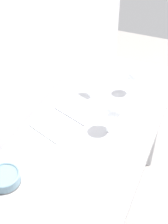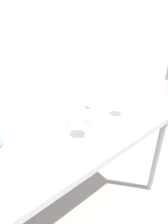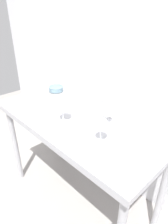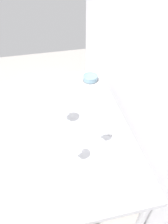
{
  "view_description": "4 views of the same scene",
  "coord_description": "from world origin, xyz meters",
  "px_view_note": "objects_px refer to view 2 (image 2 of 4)",
  "views": [
    {
      "loc": [
        -1.16,
        -0.45,
        1.98
      ],
      "look_at": [
        -0.04,
        0.03,
        0.98
      ],
      "focal_mm": 49.52,
      "sensor_mm": 36.0,
      "label": 1
    },
    {
      "loc": [
        -0.78,
        -0.93,
        1.78
      ],
      "look_at": [
        0.07,
        0.04,
        0.96
      ],
      "focal_mm": 36.17,
      "sensor_mm": 36.0,
      "label": 2
    },
    {
      "loc": [
        0.98,
        -0.87,
        1.63
      ],
      "look_at": [
        0.06,
        0.01,
        0.97
      ],
      "focal_mm": 31.91,
      "sensor_mm": 36.0,
      "label": 3
    },
    {
      "loc": [
        1.09,
        -0.23,
        2.02
      ],
      "look_at": [
        -0.01,
        0.02,
        0.99
      ],
      "focal_mm": 33.85,
      "sensor_mm": 36.0,
      "label": 4
    }
  ],
  "objects_px": {
    "open_notebook": "(65,119)",
    "wine_glass_near_right": "(127,99)",
    "wine_glass_far_right": "(96,95)",
    "wine_glass_near_center": "(90,118)",
    "tasting_sheet_upper": "(114,99)",
    "tasting_sheet_lower": "(29,145)"
  },
  "relations": [
    {
      "from": "wine_glass_near_right",
      "to": "wine_glass_near_center",
      "type": "xyz_separation_m",
      "value": [
        -0.35,
        -0.01,
        0.01
      ]
    },
    {
      "from": "wine_glass_far_right",
      "to": "open_notebook",
      "type": "bearing_deg",
      "value": 168.0
    },
    {
      "from": "tasting_sheet_upper",
      "to": "wine_glass_far_right",
      "type": "bearing_deg",
      "value": -134.66
    },
    {
      "from": "wine_glass_near_right",
      "to": "tasting_sheet_lower",
      "type": "height_order",
      "value": "wine_glass_near_right"
    },
    {
      "from": "wine_glass_near_right",
      "to": "tasting_sheet_upper",
      "type": "distance_m",
      "value": 0.27
    },
    {
      "from": "wine_glass_near_right",
      "to": "tasting_sheet_upper",
      "type": "relative_size",
      "value": 0.71
    },
    {
      "from": "open_notebook",
      "to": "wine_glass_near_center",
      "type": "bearing_deg",
      "value": -69.74
    },
    {
      "from": "wine_glass_near_right",
      "to": "tasting_sheet_upper",
      "type": "xyz_separation_m",
      "value": [
        0.11,
        0.21,
        -0.12
      ]
    },
    {
      "from": "open_notebook",
      "to": "wine_glass_near_right",
      "type": "bearing_deg",
      "value": -14.93
    },
    {
      "from": "wine_glass_far_right",
      "to": "open_notebook",
      "type": "height_order",
      "value": "wine_glass_far_right"
    },
    {
      "from": "wine_glass_near_center",
      "to": "wine_glass_far_right",
      "type": "relative_size",
      "value": 1.09
    },
    {
      "from": "wine_glass_near_right",
      "to": "open_notebook",
      "type": "distance_m",
      "value": 0.45
    },
    {
      "from": "wine_glass_near_right",
      "to": "tasting_sheet_lower",
      "type": "bearing_deg",
      "value": 166.87
    },
    {
      "from": "wine_glass_near_right",
      "to": "wine_glass_far_right",
      "type": "distance_m",
      "value": 0.22
    },
    {
      "from": "tasting_sheet_upper",
      "to": "open_notebook",
      "type": "bearing_deg",
      "value": -144.13
    },
    {
      "from": "wine_glass_near_center",
      "to": "tasting_sheet_lower",
      "type": "distance_m",
      "value": 0.4
    },
    {
      "from": "wine_glass_near_center",
      "to": "wine_glass_far_right",
      "type": "height_order",
      "value": "wine_glass_near_center"
    },
    {
      "from": "wine_glass_near_center",
      "to": "tasting_sheet_lower",
      "type": "height_order",
      "value": "wine_glass_near_center"
    },
    {
      "from": "wine_glass_near_center",
      "to": "tasting_sheet_upper",
      "type": "relative_size",
      "value": 0.78
    },
    {
      "from": "wine_glass_near_right",
      "to": "wine_glass_far_right",
      "type": "height_order",
      "value": "wine_glass_far_right"
    },
    {
      "from": "wine_glass_far_right",
      "to": "tasting_sheet_lower",
      "type": "height_order",
      "value": "wine_glass_far_right"
    },
    {
      "from": "wine_glass_far_right",
      "to": "tasting_sheet_lower",
      "type": "bearing_deg",
      "value": -177.28
    }
  ]
}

